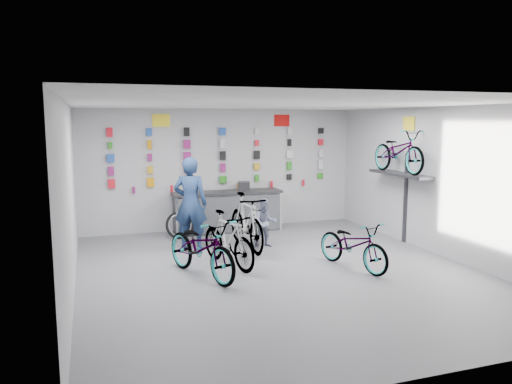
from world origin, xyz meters
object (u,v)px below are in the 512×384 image
object	(u,v)px
bike_right	(353,244)
clerk	(191,203)
counter	(227,212)
bike_center	(228,239)
customer	(265,223)
bike_left	(202,247)
bike_service	(246,222)

from	to	relation	value
bike_right	clerk	xyz separation A→B (m)	(-2.56, 2.37, 0.53)
bike_right	counter	bearing A→B (deg)	94.59
bike_center	customer	bearing A→B (deg)	28.37
bike_left	clerk	distance (m)	2.04
bike_center	bike_service	distance (m)	1.34
clerk	bike_left	bearing A→B (deg)	109.23
bike_center	clerk	distance (m)	1.63
counter	bike_right	world-z (taller)	counter
bike_center	customer	world-z (taller)	customer
bike_left	bike_center	xyz separation A→B (m)	(0.61, 0.47, -0.01)
bike_right	customer	distance (m)	2.25
bike_left	bike_service	size ratio (longest dim) A/B	1.02
counter	clerk	world-z (taller)	clerk
bike_right	customer	world-z (taller)	customer
bike_service	bike_right	bearing A→B (deg)	-56.40
bike_service	clerk	distance (m)	1.24
bike_left	bike_right	xyz separation A→B (m)	(2.76, -0.39, -0.08)
bike_left	bike_right	world-z (taller)	bike_left
counter	bike_left	distance (m)	3.65
counter	bike_right	size ratio (longest dim) A/B	1.57
counter	bike_center	bearing A→B (deg)	-105.16
counter	bike_left	size ratio (longest dim) A/B	1.35
bike_center	customer	size ratio (longest dim) A/B	1.62
counter	customer	distance (m)	1.79
bike_service	bike_center	bearing A→B (deg)	-124.70
customer	clerk	bearing A→B (deg)	175.78
bike_left	bike_service	world-z (taller)	bike_service
counter	clerk	size ratio (longest dim) A/B	1.37
customer	counter	bearing A→B (deg)	110.31
clerk	customer	bearing A→B (deg)	-167.73
clerk	bike_center	bearing A→B (deg)	130.17
counter	customer	size ratio (longest dim) A/B	2.54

